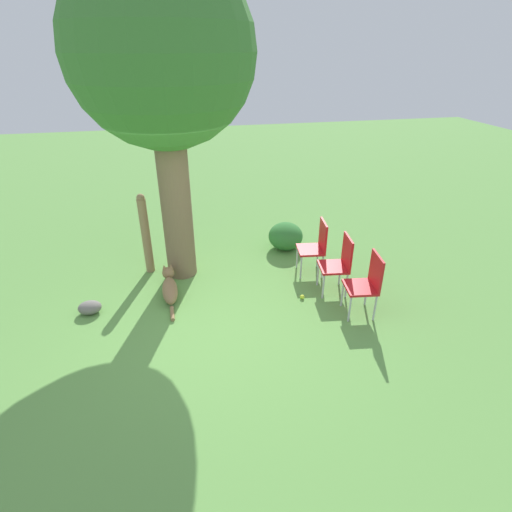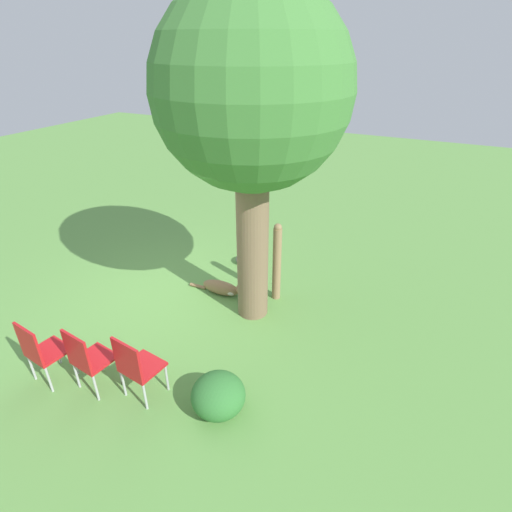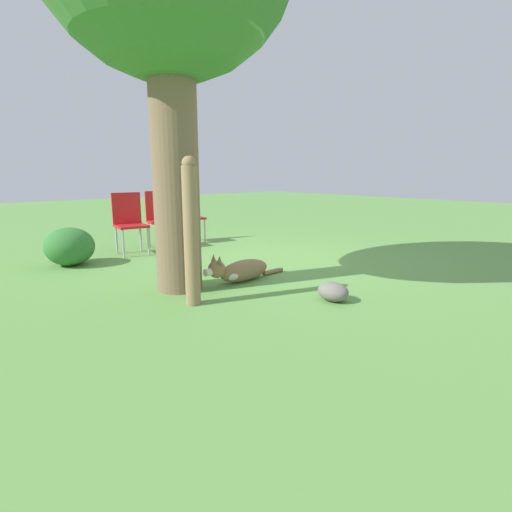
% 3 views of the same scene
% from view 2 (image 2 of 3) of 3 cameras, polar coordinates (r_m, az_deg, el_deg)
% --- Properties ---
extents(ground_plane, '(30.00, 30.00, 0.00)m').
position_cam_2_polar(ground_plane, '(6.97, -11.71, -6.45)').
color(ground_plane, '#609947').
extents(oak_tree, '(2.55, 2.55, 4.66)m').
position_cam_2_polar(oak_tree, '(5.36, -0.60, 21.85)').
color(oak_tree, '#7A6047').
rests_on(oak_tree, ground_plane).
extents(dog, '(0.25, 1.19, 0.37)m').
position_cam_2_polar(dog, '(6.96, -4.48, -4.60)').
color(dog, olive).
rests_on(dog, ground_plane).
extents(fence_post, '(0.14, 0.14, 1.39)m').
position_cam_2_polar(fence_post, '(6.59, 3.00, -0.85)').
color(fence_post, '#937551').
rests_on(fence_post, ground_plane).
extents(red_chair_0, '(0.47, 0.49, 0.94)m').
position_cam_2_polar(red_chair_0, '(5.77, -28.41, -11.67)').
color(red_chair_0, red).
rests_on(red_chair_0, ground_plane).
extents(red_chair_1, '(0.47, 0.49, 0.94)m').
position_cam_2_polar(red_chair_1, '(5.41, -22.97, -13.16)').
color(red_chair_1, red).
rests_on(red_chair_1, ground_plane).
extents(red_chair_2, '(0.47, 0.49, 0.94)m').
position_cam_2_polar(red_chair_2, '(5.11, -16.75, -14.70)').
color(red_chair_2, red).
rests_on(red_chair_2, ground_plane).
extents(tennis_ball, '(0.07, 0.07, 0.07)m').
position_cam_2_polar(tennis_ball, '(6.08, -18.65, -13.19)').
color(tennis_ball, '#CCE033').
rests_on(tennis_ball, ground_plane).
extents(garden_rock, '(0.33, 0.25, 0.19)m').
position_cam_2_polar(garden_rock, '(7.94, -1.93, -0.34)').
color(garden_rock, slate).
rests_on(garden_rock, ground_plane).
extents(low_shrub, '(0.65, 0.65, 0.52)m').
position_cam_2_polar(low_shrub, '(4.98, -5.41, -19.20)').
color(low_shrub, '#337533').
rests_on(low_shrub, ground_plane).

